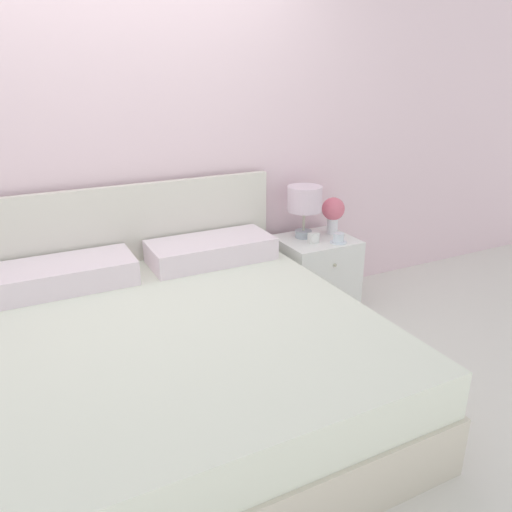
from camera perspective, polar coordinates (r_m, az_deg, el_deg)
ground_plane at (r=3.50m, az=-13.21°, el=-8.25°), size 12.00×12.00×0.00m
wall_back at (r=3.17m, az=-15.50°, el=13.41°), size 8.00×0.06×2.60m
bed at (r=2.62m, az=-8.79°, el=-11.39°), size 1.89×1.91×1.00m
nightstand at (r=3.63m, az=6.76°, el=-2.03°), size 0.52×0.47×0.54m
table_lamp at (r=3.48m, az=5.57°, el=6.26°), size 0.24×0.24×0.37m
flower_vase at (r=3.62m, az=8.84°, el=5.06°), size 0.16×0.16×0.27m
teacup at (r=3.47m, az=9.41°, el=2.00°), size 0.12×0.12×0.07m
alarm_clock at (r=3.44m, az=6.59°, el=2.07°), size 0.07×0.04×0.07m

